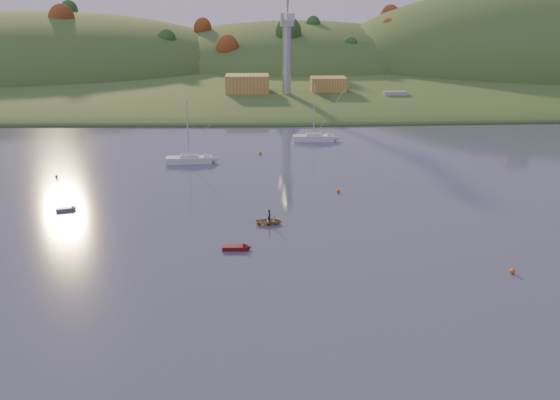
{
  "coord_description": "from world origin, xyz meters",
  "views": [
    {
      "loc": [
        -5.34,
        -38.84,
        25.41
      ],
      "look_at": [
        -2.86,
        31.09,
        2.94
      ],
      "focal_mm": 40.0,
      "sensor_mm": 36.0,
      "label": 1
    }
  ],
  "objects_px": {
    "grey_dinghy": "(70,208)",
    "canoe": "(269,221)",
    "sailboat_near": "(189,159)",
    "sailboat_far": "(314,137)",
    "red_tender": "(241,248)"
  },
  "relations": [
    {
      "from": "sailboat_near",
      "to": "grey_dinghy",
      "type": "bearing_deg",
      "value": -122.38
    },
    {
      "from": "sailboat_far",
      "to": "canoe",
      "type": "distance_m",
      "value": 46.64
    },
    {
      "from": "sailboat_near",
      "to": "sailboat_far",
      "type": "distance_m",
      "value": 27.05
    },
    {
      "from": "red_tender",
      "to": "grey_dinghy",
      "type": "height_order",
      "value": "red_tender"
    },
    {
      "from": "sailboat_far",
      "to": "grey_dinghy",
      "type": "bearing_deg",
      "value": -130.3
    },
    {
      "from": "sailboat_near",
      "to": "grey_dinghy",
      "type": "height_order",
      "value": "sailboat_near"
    },
    {
      "from": "grey_dinghy",
      "to": "canoe",
      "type": "bearing_deg",
      "value": -32.42
    },
    {
      "from": "canoe",
      "to": "red_tender",
      "type": "xyz_separation_m",
      "value": [
        -3.22,
        -7.91,
        -0.1
      ]
    },
    {
      "from": "sailboat_near",
      "to": "canoe",
      "type": "bearing_deg",
      "value": -71.2
    },
    {
      "from": "red_tender",
      "to": "grey_dinghy",
      "type": "xyz_separation_m",
      "value": [
        -22.03,
        13.99,
        -0.01
      ]
    },
    {
      "from": "sailboat_far",
      "to": "grey_dinghy",
      "type": "xyz_separation_m",
      "value": [
        -34.49,
        -39.64,
        -0.49
      ]
    },
    {
      "from": "sailboat_near",
      "to": "canoe",
      "type": "height_order",
      "value": "sailboat_near"
    },
    {
      "from": "sailboat_near",
      "to": "grey_dinghy",
      "type": "relative_size",
      "value": 3.46
    },
    {
      "from": "sailboat_far",
      "to": "canoe",
      "type": "xyz_separation_m",
      "value": [
        -9.23,
        -45.72,
        -0.38
      ]
    },
    {
      "from": "sailboat_far",
      "to": "grey_dinghy",
      "type": "distance_m",
      "value": 52.55
    }
  ]
}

